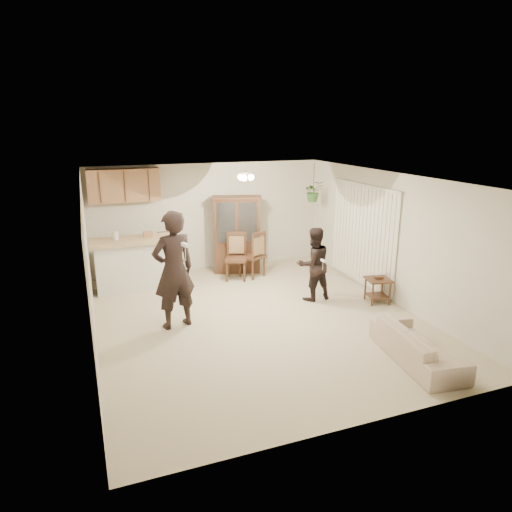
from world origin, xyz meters
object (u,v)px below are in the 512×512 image
object	(u,v)px
chair_bar	(171,267)
child	(313,267)
chair_hutch_right	(252,264)
sofa	(418,338)
adult	(174,277)
side_table	(378,290)
china_hutch	(237,235)
chair_hutch_left	(236,267)

from	to	relation	value
chair_bar	child	bearing A→B (deg)	-45.03
child	chair_hutch_right	world-z (taller)	child
sofa	child	distance (m)	2.77
adult	child	distance (m)	2.81
adult	side_table	distance (m)	3.95
child	chair_hutch_right	bearing A→B (deg)	-73.17
child	chair_bar	world-z (taller)	child
china_hutch	chair_hutch_left	bearing A→B (deg)	-93.37
sofa	child	size ratio (longest dim) A/B	1.39
china_hutch	chair_bar	distance (m)	1.68
side_table	chair_hutch_left	xyz separation A→B (m)	(-2.15, 2.28, 0.04)
child	china_hutch	bearing A→B (deg)	-72.59
china_hutch	chair_hutch_left	distance (m)	0.82
sofa	side_table	distance (m)	2.29
sofa	china_hutch	bearing A→B (deg)	20.65
side_table	chair_hutch_left	bearing A→B (deg)	133.34
sofa	chair_hutch_left	bearing A→B (deg)	24.62
chair_bar	chair_hutch_right	size ratio (longest dim) A/B	1.00
china_hutch	chair_bar	xyz separation A→B (m)	(-1.58, -0.06, -0.58)
chair_hutch_left	sofa	bearing A→B (deg)	-50.83
china_hutch	chair_hutch_right	world-z (taller)	china_hutch
sofa	china_hutch	size ratio (longest dim) A/B	1.05
sofa	chair_bar	bearing A→B (deg)	36.72
adult	child	xyz separation A→B (m)	(2.78, 0.31, -0.22)
chair_bar	chair_hutch_left	bearing A→B (deg)	-22.37
china_hutch	chair_bar	bearing A→B (deg)	-160.26
chair_bar	sofa	bearing A→B (deg)	-64.22
china_hutch	chair_hutch_right	xyz separation A→B (m)	(0.20, -0.47, -0.58)
chair_hutch_right	chair_hutch_left	bearing A→B (deg)	-18.41
child	chair_hutch_left	bearing A→B (deg)	-61.49
china_hutch	side_table	xyz separation A→B (m)	(1.95, -2.81, -0.63)
china_hutch	chair_bar	world-z (taller)	china_hutch
sofa	chair_hutch_right	bearing A→B (deg)	19.55
sofa	adult	xyz separation A→B (m)	(-3.09, 2.43, 0.53)
adult	child	size ratio (longest dim) A/B	1.33
child	chair_hutch_right	xyz separation A→B (m)	(-0.64, 1.74, -0.37)
side_table	chair_hutch_right	xyz separation A→B (m)	(-1.75, 2.34, 0.05)
child	china_hutch	size ratio (longest dim) A/B	0.76
adult	sofa	bearing A→B (deg)	127.49
adult	side_table	xyz separation A→B (m)	(3.89, -0.29, -0.65)
sofa	china_hutch	distance (m)	5.11
adult	side_table	world-z (taller)	adult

